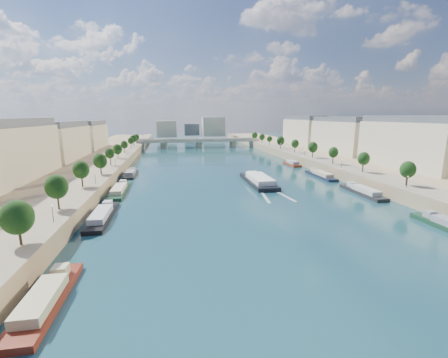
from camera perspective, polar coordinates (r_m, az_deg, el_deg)
name	(u,v)px	position (r m, az deg, el deg)	size (l,w,h in m)	color
ground	(225,176)	(146.12, 0.18, 0.51)	(700.00, 700.00, 0.00)	#0E393E
quay_left	(66,176)	(150.89, -27.84, 0.44)	(44.00, 520.00, 5.00)	#9E8460
quay_right	(359,167)	(173.27, 24.34, 2.10)	(44.00, 520.00, 5.00)	#9E8460
pave_left	(101,170)	(146.49, -22.36, 1.64)	(14.00, 520.00, 0.10)	gray
pave_right	(333,163)	(164.93, 20.09, 2.88)	(14.00, 520.00, 0.10)	gray
trees_left	(106,157)	(147.21, -21.60, 3.89)	(4.80, 268.80, 8.26)	#382B1E
trees_right	(321,150)	(171.94, 17.99, 5.20)	(4.80, 268.80, 8.26)	#382B1E
lamps_left	(107,167)	(135.46, -21.46, 2.10)	(0.36, 200.36, 4.28)	black
lamps_right	(321,157)	(166.71, 17.97, 4.07)	(0.36, 200.36, 4.28)	black
buildings_left	(42,143)	(164.72, -31.39, 5.85)	(16.00, 226.00, 23.20)	beige
buildings_right	(369,138)	(188.93, 25.96, 6.96)	(16.00, 226.00, 23.20)	beige
skyline	(195,128)	(361.87, -5.52, 9.67)	(79.00, 42.00, 22.00)	beige
bridge	(199,142)	(281.04, -4.81, 7.07)	(112.00, 12.00, 8.15)	#C1B79E
tour_barge	(259,181)	(131.14, 6.59, -0.33)	(9.17, 31.99, 4.34)	black
wake	(271,193)	(116.16, 8.88, -2.66)	(10.76, 25.95, 0.04)	silver
moored_barges_left	(101,218)	(91.65, -22.39, -6.92)	(5.00, 152.18, 3.60)	#1D1B3C
moored_barges_right	(370,195)	(121.53, 26.02, -2.70)	(5.00, 161.54, 3.60)	black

